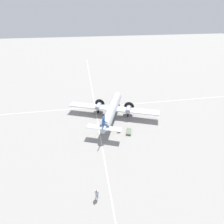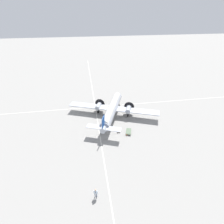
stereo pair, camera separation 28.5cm
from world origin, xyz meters
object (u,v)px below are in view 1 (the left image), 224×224
(suitcase_near_door, at_px, (118,131))
(traffic_cone, at_px, (127,134))
(airliner_main, at_px, (112,108))
(suitcase_upright_spare, at_px, (120,131))
(crew_foreground, at_px, (97,192))
(baggage_cart, at_px, (129,131))

(suitcase_near_door, xyz_separation_m, traffic_cone, (-1.27, -1.77, -0.07))
(airliner_main, relative_size, suitcase_upright_spare, 36.43)
(crew_foreground, bearing_deg, suitcase_upright_spare, -94.78)
(baggage_cart, xyz_separation_m, traffic_cone, (-0.77, 0.62, -0.06))
(crew_foreground, bearing_deg, baggage_cart, -101.50)
(baggage_cart, relative_size, traffic_cone, 5.50)
(crew_foreground, distance_m, suitcase_upright_spare, 16.76)
(suitcase_near_door, height_order, traffic_cone, suitcase_near_door)
(crew_foreground, bearing_deg, suitcase_near_door, -93.50)
(suitcase_upright_spare, bearing_deg, baggage_cart, -104.12)
(suitcase_upright_spare, height_order, baggage_cart, suitcase_upright_spare)
(baggage_cart, bearing_deg, airliner_main, 36.63)
(crew_foreground, bearing_deg, traffic_cone, -101.00)
(suitcase_near_door, height_order, baggage_cart, suitcase_near_door)
(crew_foreground, distance_m, traffic_cone, 16.25)
(baggage_cart, height_order, traffic_cone, baggage_cart)
(airliner_main, bearing_deg, crew_foreground, -174.03)
(suitcase_upright_spare, height_order, traffic_cone, suitcase_upright_spare)
(suitcase_near_door, bearing_deg, suitcase_upright_spare, -89.89)
(suitcase_near_door, bearing_deg, baggage_cart, -101.78)
(airliner_main, distance_m, suitcase_upright_spare, 7.35)
(airliner_main, distance_m, suitcase_near_door, 7.33)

